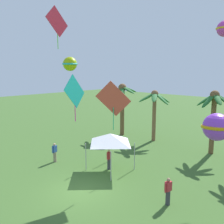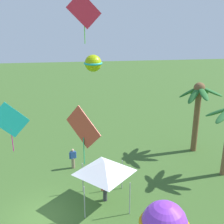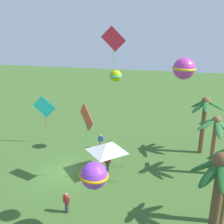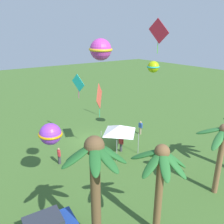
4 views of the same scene
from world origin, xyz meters
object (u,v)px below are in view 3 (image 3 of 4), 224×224
object	(u,v)px
palm_tree_3	(205,113)
spectator_2	(108,163)
kite_diamond_4	(113,39)
kite_ball_5	(94,175)
kite_ball_3	(184,68)
spectator_1	(101,141)
kite_diamond_1	(44,107)
festival_tent	(107,147)
palm_tree_2	(216,131)
palm_tree_1	(219,187)
kite_diamond_0	(87,118)
kite_ball_2	(116,76)
spectator_0	(66,203)

from	to	relation	value
palm_tree_3	spectator_2	xyz separation A→B (m)	(5.94, -8.40, -3.58)
kite_diamond_4	kite_ball_5	world-z (taller)	kite_diamond_4
palm_tree_3	kite_ball_3	world-z (taller)	kite_ball_3
spectator_1	kite_diamond_1	distance (m)	8.84
festival_tent	palm_tree_2	bearing A→B (deg)	103.12
palm_tree_1	spectator_1	bearing A→B (deg)	-140.69
palm_tree_3	kite_ball_3	distance (m)	13.51
kite_diamond_1	kite_diamond_4	xyz separation A→B (m)	(-7.07, 3.94, 5.00)
palm_tree_2	kite_diamond_4	size ratio (longest dim) A/B	1.61
kite_ball_3	festival_tent	bearing A→B (deg)	-134.73
kite_diamond_0	kite_ball_3	size ratio (longest dim) A/B	2.20
palm_tree_3	kite_ball_5	size ratio (longest dim) A/B	2.49
festival_tent	kite_ball_5	xyz separation A→B (m)	(7.23, 1.24, 1.82)
festival_tent	kite_diamond_1	xyz separation A→B (m)	(1.83, -4.66, 3.87)
palm_tree_1	kite_ball_3	world-z (taller)	kite_ball_3
palm_tree_3	festival_tent	world-z (taller)	palm_tree_3
palm_tree_3	festival_tent	bearing A→B (deg)	-54.06
palm_tree_2	spectator_1	xyz separation A→B (m)	(-2.41, -10.90, -3.30)
spectator_1	palm_tree_1	bearing A→B (deg)	39.31
spectator_2	kite_diamond_1	bearing A→B (deg)	-66.96
kite_ball_3	spectator_1	bearing A→B (deg)	-143.03
palm_tree_2	kite_ball_5	size ratio (longest dim) A/B	2.26
spectator_2	kite_diamond_0	xyz separation A→B (m)	(1.63, -1.27, 4.81)
palm_tree_2	kite_diamond_0	xyz separation A→B (m)	(3.56, -10.21, 1.52)
kite_ball_2	spectator_2	bearing A→B (deg)	3.91
palm_tree_1	kite_ball_2	bearing A→B (deg)	-145.40
kite_diamond_1	kite_diamond_4	distance (m)	9.51
palm_tree_1	palm_tree_3	distance (m)	13.63
palm_tree_1	kite_ball_5	xyz separation A→B (m)	(-0.27, -6.66, -0.55)
spectator_1	spectator_2	distance (m)	4.76
palm_tree_1	kite_ball_2	distance (m)	14.71
spectator_2	palm_tree_1	bearing A→B (deg)	45.74
spectator_1	kite_ball_2	distance (m)	7.38
palm_tree_1	kite_diamond_0	xyz separation A→B (m)	(-6.04, -9.14, 0.79)
palm_tree_1	spectator_2	xyz separation A→B (m)	(-7.67, -7.87, -4.03)
kite_ball_3	palm_tree_3	bearing A→B (deg)	167.20
kite_diamond_0	festival_tent	bearing A→B (deg)	139.90
festival_tent	kite_diamond_1	distance (m)	6.33
palm_tree_2	kite_ball_3	world-z (taller)	kite_ball_3
kite_ball_2	kite_ball_3	world-z (taller)	kite_ball_3
spectator_1	kite_diamond_1	xyz separation A→B (m)	(6.33, -2.73, 5.53)
spectator_0	kite_ball_5	distance (m)	4.58
kite_diamond_0	kite_ball_3	world-z (taller)	kite_ball_3
kite_diamond_0	kite_ball_5	distance (m)	6.41
palm_tree_3	kite_ball_5	distance (m)	15.16
palm_tree_2	spectator_0	distance (m)	13.37
spectator_0	kite_diamond_4	bearing A→B (deg)	176.79
spectator_1	festival_tent	bearing A→B (deg)	23.17
kite_diamond_0	kite_ball_2	bearing A→B (deg)	170.34
kite_ball_5	spectator_2	bearing A→B (deg)	-170.73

